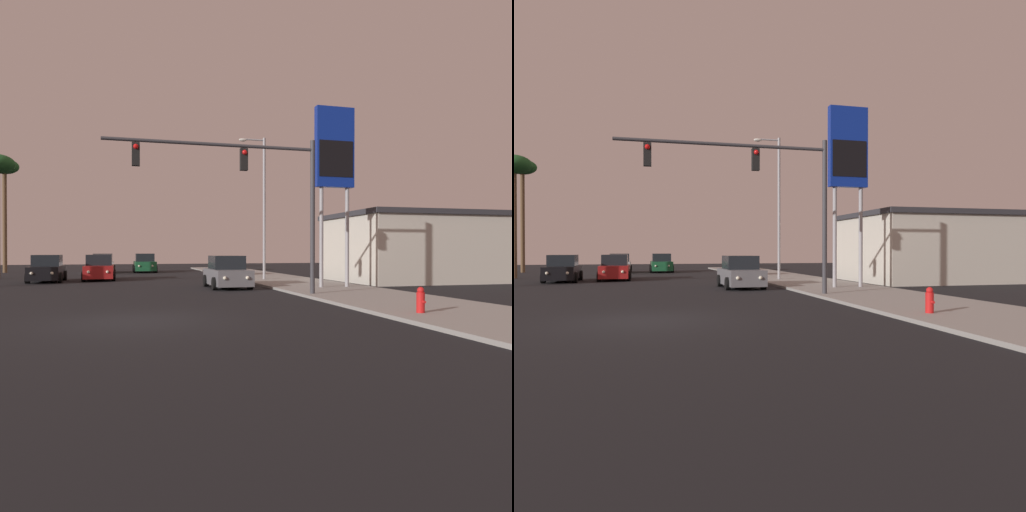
# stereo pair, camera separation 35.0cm
# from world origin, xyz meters

# --- Properties ---
(ground_plane) EXTENTS (120.00, 120.00, 0.00)m
(ground_plane) POSITION_xyz_m (0.00, 0.00, 0.00)
(ground_plane) COLOR black
(sidewalk_right) EXTENTS (5.00, 60.00, 0.12)m
(sidewalk_right) POSITION_xyz_m (9.50, 10.00, 0.06)
(sidewalk_right) COLOR gray
(sidewalk_right) RESTS_ON ground
(building_gas_station) EXTENTS (10.30, 8.30, 4.30)m
(building_gas_station) POSITION_xyz_m (18.00, 13.99, 2.16)
(building_gas_station) COLOR beige
(building_gas_station) RESTS_ON ground
(car_grey) EXTENTS (2.04, 4.32, 1.68)m
(car_grey) POSITION_xyz_m (4.99, 11.34, 0.76)
(car_grey) COLOR slate
(car_grey) RESTS_ON ground
(car_green) EXTENTS (2.04, 4.32, 1.68)m
(car_green) POSITION_xyz_m (1.72, 31.68, 0.76)
(car_green) COLOR #195933
(car_green) RESTS_ON ground
(car_black) EXTENTS (2.04, 4.31, 1.68)m
(car_black) POSITION_xyz_m (-4.79, 19.16, 0.76)
(car_black) COLOR black
(car_black) RESTS_ON ground
(car_red) EXTENTS (2.04, 4.31, 1.68)m
(car_red) POSITION_xyz_m (-1.72, 20.22, 0.76)
(car_red) COLOR maroon
(car_red) RESTS_ON ground
(car_silver) EXTENTS (2.04, 4.32, 1.68)m
(car_silver) POSITION_xyz_m (-1.87, 31.44, 0.76)
(car_silver) COLOR #B7B7BC
(car_silver) RESTS_ON ground
(traffic_light_mast) EXTENTS (8.70, 0.36, 6.50)m
(traffic_light_mast) POSITION_xyz_m (4.95, 5.69, 4.80)
(traffic_light_mast) COLOR #38383D
(traffic_light_mast) RESTS_ON sidewalk_right
(street_lamp) EXTENTS (1.74, 0.24, 9.00)m
(street_lamp) POSITION_xyz_m (8.36, 16.44, 5.12)
(street_lamp) COLOR #99999E
(street_lamp) RESTS_ON sidewalk_right
(gas_station_sign) EXTENTS (2.00, 0.42, 9.00)m
(gas_station_sign) POSITION_xyz_m (10.00, 8.99, 6.62)
(gas_station_sign) COLOR #99999E
(gas_station_sign) RESTS_ON sidewalk_right
(fire_hydrant) EXTENTS (0.24, 0.34, 0.76)m
(fire_hydrant) POSITION_xyz_m (8.14, -1.28, 0.49)
(fire_hydrant) COLOR red
(fire_hydrant) RESTS_ON sidewalk_right
(palm_tree_far) EXTENTS (2.40, 2.40, 10.01)m
(palm_tree_far) POSITION_xyz_m (-10.20, 34.00, 8.71)
(palm_tree_far) COLOR brown
(palm_tree_far) RESTS_ON ground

